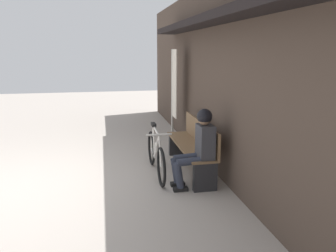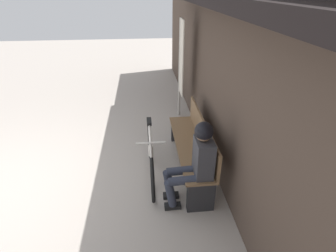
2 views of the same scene
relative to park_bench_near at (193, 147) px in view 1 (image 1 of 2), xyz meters
The scene contains 6 objects.
ground_plane 2.69m from the park_bench_near, 83.92° to the right, with size 24.00×24.00×0.00m, color #ADA399.
storefront_wall 1.33m from the park_bench_near, 53.53° to the left, with size 12.00×0.56×3.20m.
park_bench_near is the anchor object (origin of this frame).
bicycle 0.67m from the park_bench_near, 82.55° to the right, with size 1.64×0.40×0.84m.
person_seated 0.79m from the park_bench_near, ahead, with size 0.34×0.62×1.22m.
banner_pole 2.03m from the park_bench_near, behind, with size 0.45×0.05×2.07m.
Camera 1 is at (4.97, 1.15, 2.05)m, focal length 35.00 mm.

